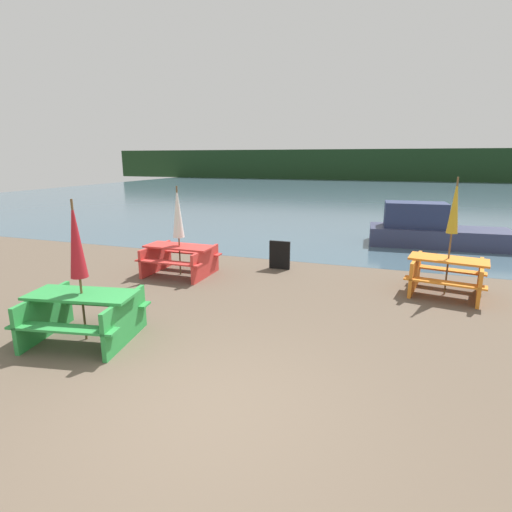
{
  "coord_description": "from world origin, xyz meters",
  "views": [
    {
      "loc": [
        1.89,
        -3.64,
        2.87
      ],
      "look_at": [
        -0.81,
        4.11,
        0.85
      ],
      "focal_mm": 28.0,
      "sensor_mm": 36.0,
      "label": 1
    }
  ],
  "objects_px": {
    "umbrella_white": "(178,212)",
    "signboard": "(280,255)",
    "umbrella_gold": "(455,207)",
    "umbrella_crimson": "(76,240)",
    "picnic_table_green": "(84,312)",
    "boat": "(431,230)",
    "picnic_table_orange": "(447,273)",
    "picnic_table_red": "(180,257)"
  },
  "relations": [
    {
      "from": "picnic_table_red",
      "to": "umbrella_white",
      "type": "distance_m",
      "value": 1.12
    },
    {
      "from": "umbrella_gold",
      "to": "umbrella_white",
      "type": "height_order",
      "value": "umbrella_gold"
    },
    {
      "from": "picnic_table_orange",
      "to": "umbrella_crimson",
      "type": "distance_m",
      "value": 7.31
    },
    {
      "from": "umbrella_gold",
      "to": "umbrella_crimson",
      "type": "relative_size",
      "value": 1.1
    },
    {
      "from": "picnic_table_red",
      "to": "picnic_table_orange",
      "type": "relative_size",
      "value": 0.97
    },
    {
      "from": "picnic_table_red",
      "to": "umbrella_crimson",
      "type": "relative_size",
      "value": 0.75
    },
    {
      "from": "picnic_table_green",
      "to": "umbrella_gold",
      "type": "bearing_deg",
      "value": 37.17
    },
    {
      "from": "picnic_table_green",
      "to": "umbrella_crimson",
      "type": "bearing_deg",
      "value": 153.43
    },
    {
      "from": "picnic_table_orange",
      "to": "umbrella_gold",
      "type": "xyz_separation_m",
      "value": [
        0.0,
        0.0,
        1.42
      ]
    },
    {
      "from": "picnic_table_red",
      "to": "picnic_table_orange",
      "type": "height_order",
      "value": "picnic_table_orange"
    },
    {
      "from": "umbrella_gold",
      "to": "umbrella_white",
      "type": "relative_size",
      "value": 1.13
    },
    {
      "from": "picnic_table_red",
      "to": "picnic_table_orange",
      "type": "distance_m",
      "value": 6.19
    },
    {
      "from": "umbrella_gold",
      "to": "signboard",
      "type": "xyz_separation_m",
      "value": [
        -3.94,
        0.77,
        -1.51
      ]
    },
    {
      "from": "picnic_table_orange",
      "to": "umbrella_crimson",
      "type": "xyz_separation_m",
      "value": [
        -5.75,
        -4.36,
        1.18
      ]
    },
    {
      "from": "picnic_table_orange",
      "to": "signboard",
      "type": "bearing_deg",
      "value": 168.9
    },
    {
      "from": "picnic_table_green",
      "to": "umbrella_gold",
      "type": "height_order",
      "value": "umbrella_gold"
    },
    {
      "from": "picnic_table_red",
      "to": "signboard",
      "type": "height_order",
      "value": "signboard"
    },
    {
      "from": "picnic_table_green",
      "to": "boat",
      "type": "distance_m",
      "value": 11.23
    },
    {
      "from": "umbrella_gold",
      "to": "umbrella_crimson",
      "type": "distance_m",
      "value": 7.21
    },
    {
      "from": "picnic_table_orange",
      "to": "umbrella_crimson",
      "type": "relative_size",
      "value": 0.77
    },
    {
      "from": "umbrella_white",
      "to": "signboard",
      "type": "bearing_deg",
      "value": 31.0
    },
    {
      "from": "umbrella_crimson",
      "to": "umbrella_gold",
      "type": "bearing_deg",
      "value": 37.17
    },
    {
      "from": "umbrella_crimson",
      "to": "boat",
      "type": "relative_size",
      "value": 0.5
    },
    {
      "from": "signboard",
      "to": "picnic_table_green",
      "type": "bearing_deg",
      "value": -109.37
    },
    {
      "from": "picnic_table_red",
      "to": "umbrella_gold",
      "type": "relative_size",
      "value": 0.68
    },
    {
      "from": "picnic_table_orange",
      "to": "boat",
      "type": "bearing_deg",
      "value": 89.44
    },
    {
      "from": "umbrella_gold",
      "to": "signboard",
      "type": "height_order",
      "value": "umbrella_gold"
    },
    {
      "from": "picnic_table_green",
      "to": "umbrella_white",
      "type": "xyz_separation_m",
      "value": [
        -0.42,
        3.79,
        1.11
      ]
    },
    {
      "from": "picnic_table_red",
      "to": "umbrella_gold",
      "type": "xyz_separation_m",
      "value": [
        6.17,
        0.56,
        1.43
      ]
    },
    {
      "from": "picnic_table_orange",
      "to": "umbrella_white",
      "type": "distance_m",
      "value": 6.29
    },
    {
      "from": "picnic_table_green",
      "to": "umbrella_gold",
      "type": "relative_size",
      "value": 0.76
    },
    {
      "from": "umbrella_gold",
      "to": "signboard",
      "type": "relative_size",
      "value": 3.33
    },
    {
      "from": "umbrella_crimson",
      "to": "umbrella_white",
      "type": "bearing_deg",
      "value": 96.32
    },
    {
      "from": "picnic_table_red",
      "to": "umbrella_crimson",
      "type": "height_order",
      "value": "umbrella_crimson"
    },
    {
      "from": "umbrella_white",
      "to": "picnic_table_red",
      "type": "bearing_deg",
      "value": 0.0
    },
    {
      "from": "picnic_table_red",
      "to": "boat",
      "type": "relative_size",
      "value": 0.38
    },
    {
      "from": "boat",
      "to": "signboard",
      "type": "distance_m",
      "value": 6.01
    },
    {
      "from": "picnic_table_red",
      "to": "umbrella_crimson",
      "type": "distance_m",
      "value": 4.0
    },
    {
      "from": "picnic_table_red",
      "to": "boat",
      "type": "distance_m",
      "value": 8.52
    },
    {
      "from": "umbrella_gold",
      "to": "umbrella_crimson",
      "type": "xyz_separation_m",
      "value": [
        -5.75,
        -4.36,
        -0.24
      ]
    },
    {
      "from": "picnic_table_red",
      "to": "boat",
      "type": "height_order",
      "value": "boat"
    },
    {
      "from": "picnic_table_red",
      "to": "umbrella_gold",
      "type": "distance_m",
      "value": 6.35
    }
  ]
}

